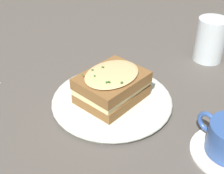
% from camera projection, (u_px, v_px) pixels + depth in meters
% --- Properties ---
extents(ground_plane, '(2.40, 2.40, 0.00)m').
position_uv_depth(ground_plane, '(104.00, 111.00, 0.67)').
color(ground_plane, '#514C47').
extents(dinner_plate, '(0.26, 0.26, 0.02)m').
position_uv_depth(dinner_plate, '(112.00, 101.00, 0.69)').
color(dinner_plate, silver).
rests_on(dinner_plate, ground_plane).
extents(sandwich, '(0.17, 0.18, 0.07)m').
position_uv_depth(sandwich, '(112.00, 86.00, 0.66)').
color(sandwich, brown).
rests_on(sandwich, dinner_plate).
extents(water_glass, '(0.08, 0.08, 0.12)m').
position_uv_depth(water_glass, '(210.00, 40.00, 0.83)').
color(water_glass, silver).
rests_on(water_glass, ground_plane).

